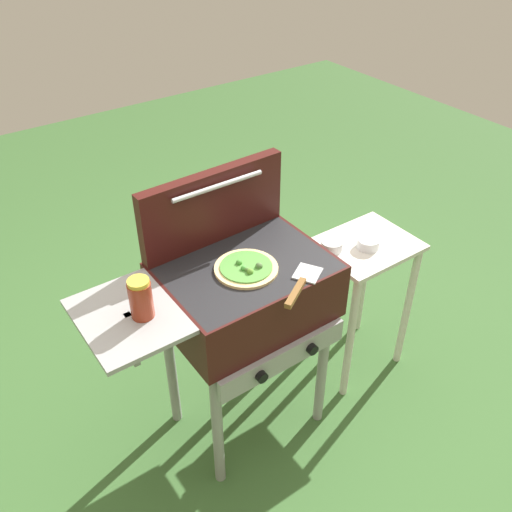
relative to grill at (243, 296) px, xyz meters
name	(u,v)px	position (x,y,z in m)	size (l,w,h in m)	color
ground_plane	(247,417)	(0.01, 0.00, -0.76)	(8.00, 8.00, 0.00)	#38602D
grill	(243,296)	(0.00, 0.00, 0.00)	(0.96, 0.53, 0.90)	#38110F
grill_lid_open	(213,206)	(0.01, 0.22, 0.30)	(0.63, 0.09, 0.30)	#38110F
pizza_veggie	(246,268)	(0.00, -0.02, 0.15)	(0.24, 0.24, 0.04)	#E0C17F
sauce_jar	(141,298)	(-0.42, -0.03, 0.22)	(0.08, 0.08, 0.15)	maroon
spatula	(301,285)	(0.10, -0.22, 0.15)	(0.25, 0.18, 0.02)	#B7BABF
prep_table	(361,279)	(0.67, 0.00, -0.23)	(0.44, 0.36, 0.73)	beige
topping_bowl_near	(368,243)	(0.66, -0.02, 0.00)	(0.10, 0.10, 0.04)	silver
topping_bowl_far	(332,246)	(0.51, 0.06, 0.00)	(0.10, 0.10, 0.04)	silver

